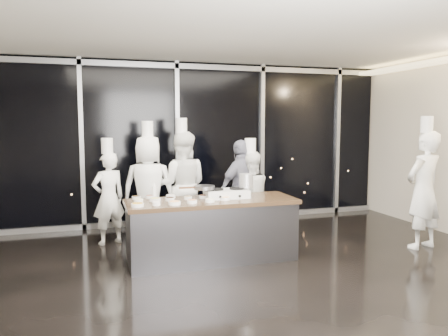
{
  "coord_description": "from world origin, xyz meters",
  "views": [
    {
      "loc": [
        -1.69,
        -5.1,
        2.01
      ],
      "look_at": [
        0.28,
        1.2,
        1.32
      ],
      "focal_mm": 35.0,
      "sensor_mm": 36.0,
      "label": 1
    }
  ],
  "objects_px": {
    "demo_counter": "(212,230)",
    "stove": "(226,193)",
    "chef_left": "(149,187)",
    "guest": "(242,190)",
    "chef_side": "(424,189)",
    "stock_pot": "(246,181)",
    "chef_right": "(250,195)",
    "frying_pan": "(204,187)",
    "chef_far_left": "(108,197)",
    "chef_center": "(182,185)"
  },
  "relations": [
    {
      "from": "demo_counter",
      "to": "stove",
      "type": "relative_size",
      "value": 3.8
    },
    {
      "from": "chef_left",
      "to": "guest",
      "type": "height_order",
      "value": "chef_left"
    },
    {
      "from": "chef_left",
      "to": "guest",
      "type": "relative_size",
      "value": 1.18
    },
    {
      "from": "chef_left",
      "to": "chef_side",
      "type": "relative_size",
      "value": 0.96
    },
    {
      "from": "demo_counter",
      "to": "stock_pot",
      "type": "bearing_deg",
      "value": 8.18
    },
    {
      "from": "chef_side",
      "to": "stock_pot",
      "type": "bearing_deg",
      "value": -22.94
    },
    {
      "from": "stock_pot",
      "to": "chef_side",
      "type": "xyz_separation_m",
      "value": [
        2.83,
        -0.48,
        -0.19
      ]
    },
    {
      "from": "stove",
      "to": "chef_left",
      "type": "xyz_separation_m",
      "value": [
        -0.98,
        1.28,
        -0.05
      ]
    },
    {
      "from": "demo_counter",
      "to": "chef_right",
      "type": "bearing_deg",
      "value": 44.22
    },
    {
      "from": "stove",
      "to": "frying_pan",
      "type": "height_order",
      "value": "frying_pan"
    },
    {
      "from": "stock_pot",
      "to": "chef_left",
      "type": "relative_size",
      "value": 0.1
    },
    {
      "from": "stock_pot",
      "to": "chef_far_left",
      "type": "xyz_separation_m",
      "value": [
        -1.95,
        1.27,
        -0.35
      ]
    },
    {
      "from": "chef_center",
      "to": "guest",
      "type": "relative_size",
      "value": 1.21
    },
    {
      "from": "demo_counter",
      "to": "chef_left",
      "type": "bearing_deg",
      "value": 118.21
    },
    {
      "from": "chef_center",
      "to": "chef_right",
      "type": "distance_m",
      "value": 1.19
    },
    {
      "from": "stove",
      "to": "chef_left",
      "type": "relative_size",
      "value": 0.32
    },
    {
      "from": "demo_counter",
      "to": "frying_pan",
      "type": "distance_m",
      "value": 0.63
    },
    {
      "from": "demo_counter",
      "to": "chef_far_left",
      "type": "distance_m",
      "value": 1.97
    },
    {
      "from": "chef_side",
      "to": "demo_counter",
      "type": "bearing_deg",
      "value": -20.05
    },
    {
      "from": "frying_pan",
      "to": "guest",
      "type": "bearing_deg",
      "value": 46.76
    },
    {
      "from": "demo_counter",
      "to": "stock_pot",
      "type": "xyz_separation_m",
      "value": [
        0.56,
        0.08,
        0.69
      ]
    },
    {
      "from": "demo_counter",
      "to": "chef_right",
      "type": "relative_size",
      "value": 1.41
    },
    {
      "from": "chef_far_left",
      "to": "chef_left",
      "type": "relative_size",
      "value": 0.86
    },
    {
      "from": "demo_counter",
      "to": "frying_pan",
      "type": "relative_size",
      "value": 4.59
    },
    {
      "from": "chef_center",
      "to": "chef_left",
      "type": "bearing_deg",
      "value": 16.52
    },
    {
      "from": "chef_left",
      "to": "chef_right",
      "type": "distance_m",
      "value": 1.73
    },
    {
      "from": "frying_pan",
      "to": "demo_counter",
      "type": "bearing_deg",
      "value": -46.37
    },
    {
      "from": "stove",
      "to": "demo_counter",
      "type": "bearing_deg",
      "value": -158.91
    },
    {
      "from": "stock_pot",
      "to": "guest",
      "type": "relative_size",
      "value": 0.12
    },
    {
      "from": "stove",
      "to": "frying_pan",
      "type": "distance_m",
      "value": 0.36
    },
    {
      "from": "chef_left",
      "to": "chef_right",
      "type": "height_order",
      "value": "chef_left"
    },
    {
      "from": "chef_side",
      "to": "chef_right",
      "type": "bearing_deg",
      "value": -41.46
    },
    {
      "from": "demo_counter",
      "to": "stock_pot",
      "type": "distance_m",
      "value": 0.89
    },
    {
      "from": "chef_far_left",
      "to": "chef_side",
      "type": "xyz_separation_m",
      "value": [
        4.78,
        -1.75,
        0.17
      ]
    },
    {
      "from": "stove",
      "to": "stock_pot",
      "type": "xyz_separation_m",
      "value": [
        0.31,
        -0.0,
        0.18
      ]
    },
    {
      "from": "chef_left",
      "to": "chef_side",
      "type": "bearing_deg",
      "value": 172.98
    },
    {
      "from": "chef_far_left",
      "to": "chef_center",
      "type": "relative_size",
      "value": 0.84
    },
    {
      "from": "stove",
      "to": "chef_center",
      "type": "relative_size",
      "value": 0.31
    },
    {
      "from": "chef_left",
      "to": "chef_right",
      "type": "bearing_deg",
      "value": -178.95
    },
    {
      "from": "stove",
      "to": "chef_side",
      "type": "distance_m",
      "value": 3.18
    },
    {
      "from": "chef_side",
      "to": "chef_far_left",
      "type": "bearing_deg",
      "value": -33.45
    },
    {
      "from": "chef_left",
      "to": "chef_side",
      "type": "distance_m",
      "value": 4.48
    },
    {
      "from": "stock_pot",
      "to": "chef_center",
      "type": "height_order",
      "value": "chef_center"
    },
    {
      "from": "stove",
      "to": "chef_side",
      "type": "relative_size",
      "value": 0.31
    },
    {
      "from": "stock_pot",
      "to": "chef_side",
      "type": "height_order",
      "value": "chef_side"
    },
    {
      "from": "frying_pan",
      "to": "chef_center",
      "type": "height_order",
      "value": "chef_center"
    },
    {
      "from": "demo_counter",
      "to": "chef_far_left",
      "type": "bearing_deg",
      "value": 135.8
    },
    {
      "from": "demo_counter",
      "to": "chef_right",
      "type": "height_order",
      "value": "chef_right"
    },
    {
      "from": "stove",
      "to": "chef_right",
      "type": "distance_m",
      "value": 1.09
    },
    {
      "from": "guest",
      "to": "chef_right",
      "type": "bearing_deg",
      "value": 120.88
    }
  ]
}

